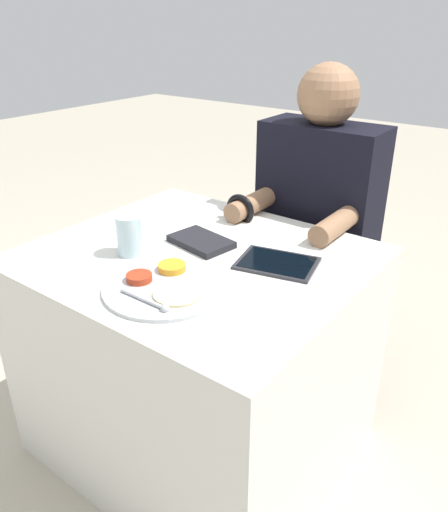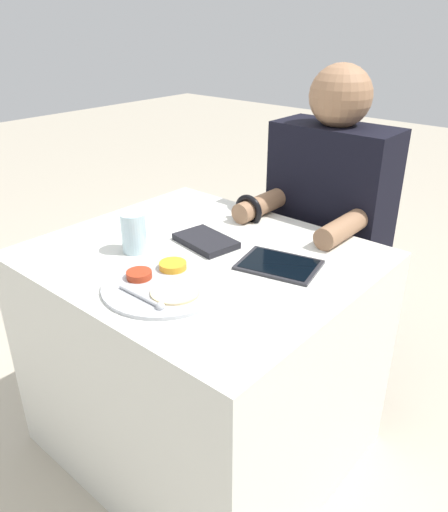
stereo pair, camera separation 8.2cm
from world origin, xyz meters
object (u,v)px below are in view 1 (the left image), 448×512
object	(u,v)px
tablet_device	(277,263)
drinking_glass	(129,235)
thali_tray	(165,286)
person_diner	(314,246)
red_notebook	(201,242)

from	to	relation	value
tablet_device	drinking_glass	bearing A→B (deg)	-152.65
thali_tray	tablet_device	distance (m)	0.33
person_diner	tablet_device	bearing A→B (deg)	-75.89
thali_tray	drinking_glass	bearing A→B (deg)	157.67
thali_tray	drinking_glass	world-z (taller)	drinking_glass
thali_tray	person_diner	size ratio (longest dim) A/B	0.26
red_notebook	drinking_glass	xyz separation A→B (m)	(-0.12, -0.17, 0.05)
red_notebook	tablet_device	size ratio (longest dim) A/B	0.83
thali_tray	red_notebook	bearing A→B (deg)	110.06
red_notebook	drinking_glass	bearing A→B (deg)	-125.60
thali_tray	red_notebook	xyz separation A→B (m)	(-0.10, 0.26, 0.00)
person_diner	drinking_glass	size ratio (longest dim) A/B	10.37
thali_tray	tablet_device	size ratio (longest dim) A/B	1.30
red_notebook	tablet_device	bearing A→B (deg)	5.19
thali_tray	red_notebook	size ratio (longest dim) A/B	1.57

